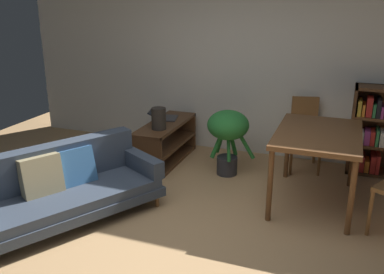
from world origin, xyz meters
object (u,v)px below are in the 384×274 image
object	(u,v)px
open_laptop	(164,117)
dining_table	(318,140)
desk_speaker	(159,119)
fabric_couch	(62,187)
potted_floor_plant	(228,131)
media_console	(166,143)
dining_chair_near	(305,129)

from	to	relation	value
open_laptop	dining_table	bearing A→B (deg)	-19.04
desk_speaker	dining_table	xyz separation A→B (m)	(1.96, -0.25, 0.04)
dining_table	open_laptop	bearing A→B (deg)	160.96
fabric_couch	potted_floor_plant	distance (m)	2.08
media_console	dining_chair_near	distance (m)	1.85
desk_speaker	dining_table	world-z (taller)	desk_speaker
fabric_couch	potted_floor_plant	size ratio (longest dim) A/B	2.41
fabric_couch	desk_speaker	distance (m)	1.59
potted_floor_plant	desk_speaker	bearing A→B (deg)	-169.83
fabric_couch	dining_chair_near	world-z (taller)	dining_chair_near
dining_table	dining_chair_near	xyz separation A→B (m)	(-0.23, 1.00, -0.20)
desk_speaker	dining_chair_near	xyz separation A→B (m)	(1.73, 0.74, -0.16)
media_console	desk_speaker	size ratio (longest dim) A/B	4.45
potted_floor_plant	dining_table	xyz separation A→B (m)	(1.10, -0.41, 0.15)
open_laptop	dining_table	distance (m)	2.22
potted_floor_plant	dining_chair_near	xyz separation A→B (m)	(0.86, 0.59, -0.05)
fabric_couch	dining_table	bearing A→B (deg)	28.11
desk_speaker	dining_chair_near	world-z (taller)	dining_chair_near
desk_speaker	potted_floor_plant	distance (m)	0.89
fabric_couch	dining_table	distance (m)	2.68
open_laptop	desk_speaker	size ratio (longest dim) A/B	1.59
media_console	dining_table	world-z (taller)	dining_table
media_console	open_laptop	xyz separation A→B (m)	(-0.10, 0.19, 0.31)
media_console	desk_speaker	distance (m)	0.50
media_console	dining_table	distance (m)	2.12
open_laptop	media_console	bearing A→B (deg)	-62.83
open_laptop	potted_floor_plant	world-z (taller)	potted_floor_plant
potted_floor_plant	dining_chair_near	distance (m)	1.05
desk_speaker	dining_chair_near	bearing A→B (deg)	23.26
desk_speaker	media_console	bearing A→B (deg)	97.59
open_laptop	potted_floor_plant	size ratio (longest dim) A/B	0.53
fabric_couch	open_laptop	xyz separation A→B (m)	(0.24, 1.97, 0.23)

